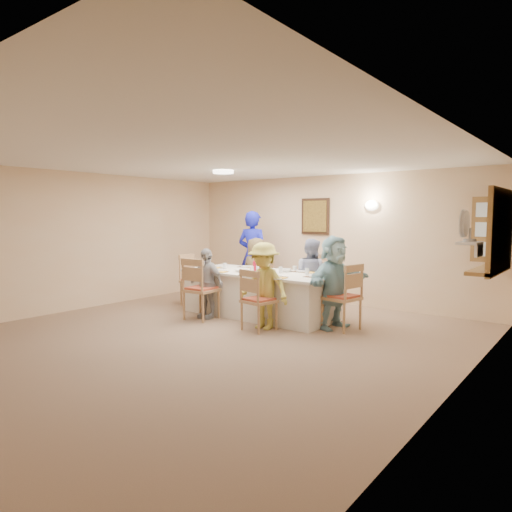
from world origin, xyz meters
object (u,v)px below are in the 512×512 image
Objects in this scene: chair_back_left at (260,282)px; chair_right_end at (342,296)px; dining_table at (260,294)px; diner_front_left at (206,283)px; diner_back_left at (256,272)px; chair_back_right at (314,283)px; diner_right_end at (334,282)px; diner_front_right at (264,286)px; caregiver at (253,255)px; serving_hatch at (501,231)px; chair_front_right at (259,299)px; desk_fan at (467,230)px; chair_left_end at (195,280)px; chair_front_left at (201,288)px; diner_back_right at (311,276)px; condiment_ketchup at (255,264)px.

chair_right_end reaches higher than chair_back_left.
dining_table is 0.93m from diner_front_left.
chair_right_end is at bearing 155.75° from diner_back_left.
chair_back_right is 0.73× the size of diner_right_end.
caregiver is (-1.65, 1.83, 0.25)m from diner_front_right.
serving_hatch reaches higher than chair_front_right.
chair_back_right is 1.11× the size of chair_front_right.
desk_fan reaches higher than diner_back_left.
chair_back_right is 1.02× the size of chair_right_end.
chair_back_right is 1.91m from diner_front_left.
chair_right_end is at bearing -96.05° from chair_left_end.
desk_fan reaches higher than chair_front_left.
desk_fan is 0.29× the size of chair_back_right.
diner_right_end is at bearing 154.70° from diner_back_left.
diner_front_right is at bearing 122.47° from caregiver.
dining_table is 0.95m from diner_back_right.
chair_back_left is 1.06m from condiment_ketchup.
desk_fan is 0.34× the size of chair_back_left.
chair_left_end is at bearing -154.35° from chair_back_right.
dining_table is (-3.41, 0.59, -1.17)m from desk_fan.
serving_hatch is 5.22m from chair_left_end.
diner_right_end is 5.77× the size of condiment_ketchup.
chair_front_left is 2.04m from caregiver.
dining_table is 1.00m from chair_front_right.
desk_fan is 0.30× the size of chair_right_end.
caregiver is 1.51m from condiment_ketchup.
diner_front_left is (-4.12, -1.44, -0.91)m from serving_hatch.
diner_right_end reaches higher than chair_front_right.
serving_hatch is 1.69× the size of chair_back_left.
diner_front_right is at bearing -44.18° from condiment_ketchup.
chair_front_right is 0.79× the size of diner_front_left.
chair_front_right is 0.95× the size of chair_left_end.
chair_back_right is at bearing 153.71° from desk_fan.
chair_back_left is at bearing 179.50° from serving_hatch.
diner_front_left is (0.95, -0.68, 0.09)m from chair_left_end.
diner_front_right is 0.98m from condiment_ketchup.
condiment_ketchup is (1.46, -0.01, 0.39)m from chair_left_end.
condiment_ketchup reaches higher than dining_table.
serving_hatch is at bearing -179.29° from diner_back_right.
caregiver reaches higher than dining_table.
caregiver reaches higher than diner_back_right.
chair_front_left is at bearing -123.17° from condiment_ketchup.
diner_right_end reaches higher than diner_back_left.
chair_back_right is 1.13m from condiment_ketchup.
chair_right_end is 1.18m from diner_front_right.
desk_fan is 4.14m from chair_front_left.
diner_right_end is at bearing 163.55° from desk_fan.
condiment_ketchup is at bearing 44.37° from diner_back_right.
desk_fan is 3.30m from chair_back_right.
caregiver reaches higher than chair_left_end.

